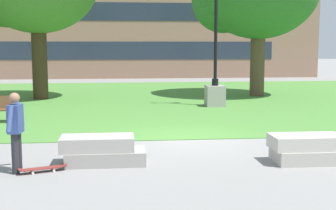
# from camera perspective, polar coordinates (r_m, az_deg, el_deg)

# --- Properties ---
(ground_plane) EXTENTS (140.00, 140.00, 0.00)m
(ground_plane) POSITION_cam_1_polar(r_m,az_deg,el_deg) (13.34, 2.36, -4.30)
(ground_plane) COLOR gray
(grass_lawn) EXTENTS (40.00, 20.00, 0.02)m
(grass_lawn) POSITION_cam_1_polar(r_m,az_deg,el_deg) (23.17, -1.13, 0.74)
(grass_lawn) COLOR #4C8438
(grass_lawn) RESTS_ON ground
(concrete_block_center) EXTENTS (1.92, 0.90, 0.64)m
(concrete_block_center) POSITION_cam_1_polar(r_m,az_deg,el_deg) (10.80, -8.04, -5.52)
(concrete_block_center) COLOR #9E9991
(concrete_block_center) RESTS_ON ground
(concrete_block_left) EXTENTS (1.88, 0.90, 0.64)m
(concrete_block_left) POSITION_cam_1_polar(r_m,az_deg,el_deg) (11.31, 16.92, -5.17)
(concrete_block_left) COLOR #B2ADA3
(concrete_block_left) RESTS_ON ground
(person_skateboarder) EXTENTS (0.28, 1.06, 1.71)m
(person_skateboarder) POSITION_cam_1_polar(r_m,az_deg,el_deg) (10.34, -18.08, -2.67)
(person_skateboarder) COLOR #28282D
(person_skateboarder) RESTS_ON ground
(skateboard) EXTENTS (1.03, 0.54, 0.14)m
(skateboard) POSITION_cam_1_polar(r_m,az_deg,el_deg) (10.40, -15.05, -7.46)
(skateboard) COLOR maroon
(skateboard) RESTS_ON ground
(lamp_post_right) EXTENTS (1.32, 0.80, 5.44)m
(lamp_post_right) POSITION_cam_1_polar(r_m,az_deg,el_deg) (20.42, 5.76, 2.91)
(lamp_post_right) COLOR gray
(lamp_post_right) RESTS_ON grass_lawn
(building_facade_distant) EXTENTS (31.44, 1.03, 11.23)m
(building_facade_distant) POSITION_cam_1_polar(r_m,az_deg,el_deg) (37.54, -5.33, 11.85)
(building_facade_distant) COLOR #8E6B56
(building_facade_distant) RESTS_ON ground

